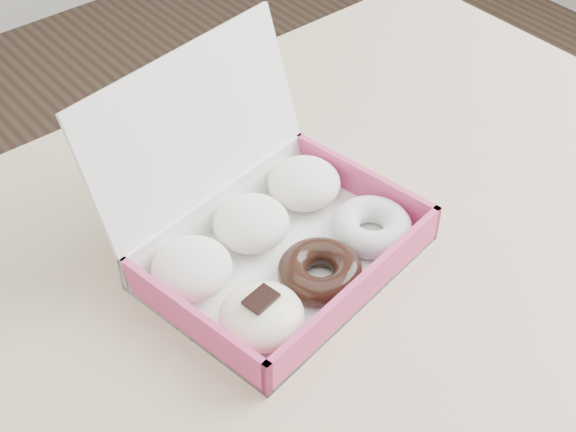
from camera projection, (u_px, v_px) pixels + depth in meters
table at (291, 340)px, 0.87m from camera, size 1.20×0.80×0.75m
donut_box at (271, 236)px, 0.83m from camera, size 0.31×0.29×0.20m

